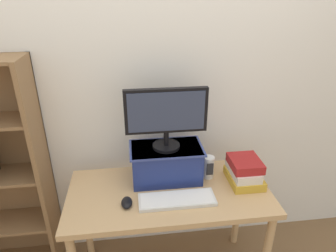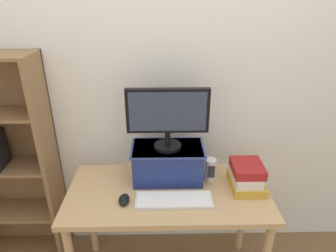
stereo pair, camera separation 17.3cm
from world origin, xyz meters
name	(u,v)px [view 1 (the left image)]	position (x,y,z in m)	size (l,w,h in m)	color
back_wall	(161,85)	(0.00, 0.44, 1.30)	(7.00, 0.08, 2.60)	silver
desk	(169,203)	(0.00, 0.00, 0.66)	(1.25, 0.60, 0.76)	tan
riser_box	(166,162)	(0.00, 0.14, 0.88)	(0.46, 0.27, 0.23)	navy
computer_monitor	(166,115)	(0.00, 0.14, 1.21)	(0.50, 0.17, 0.39)	black
keyboard	(177,200)	(0.03, -0.11, 0.77)	(0.45, 0.15, 0.02)	silver
computer_mouse	(127,203)	(-0.26, -0.10, 0.78)	(0.06, 0.10, 0.04)	black
book_stack	(244,171)	(0.49, 0.03, 0.84)	(0.20, 0.26, 0.17)	gold
desk_speaker	(208,167)	(0.28, 0.11, 0.83)	(0.07, 0.08, 0.15)	silver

